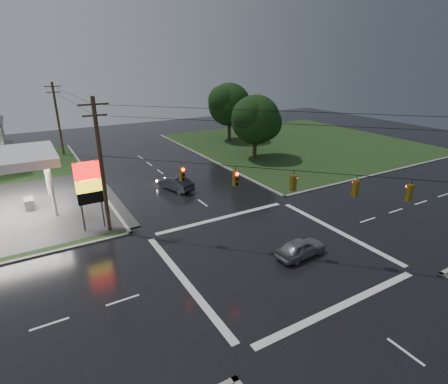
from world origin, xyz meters
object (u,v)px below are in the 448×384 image
utility_pole_nw (101,166)px  car_crossing (301,248)px  tree_ne_far (230,105)px  utility_pole_n (58,118)px  car_north (175,183)px  tree_ne_near (256,120)px  pylon_sign (89,185)px

utility_pole_nw → car_crossing: 16.46m
utility_pole_nw → tree_ne_far: 36.20m
utility_pole_nw → utility_pole_n: size_ratio=1.05×
car_north → car_crossing: (2.44, -17.45, -0.06)m
tree_ne_near → tree_ne_far: tree_ne_far is taller
tree_ne_near → tree_ne_far: bearing=75.9°
pylon_sign → utility_pole_n: 27.56m
pylon_sign → car_north: (9.67, 5.40, -3.27)m
tree_ne_near → car_crossing: bearing=-118.0°
pylon_sign → tree_ne_far: 36.35m
pylon_sign → car_crossing: 17.40m
pylon_sign → car_north: size_ratio=1.33×
tree_ne_near → pylon_sign: bearing=-155.0°
tree_ne_far → pylon_sign: bearing=-139.6°
car_north → car_crossing: car_north is taller
pylon_sign → car_crossing: pylon_sign is taller
tree_ne_near → car_crossing: (-12.54, -23.54, -4.88)m
pylon_sign → utility_pole_n: (1.00, 27.50, 1.46)m
car_north → tree_ne_near: bearing=-176.5°
tree_ne_far → car_north: tree_ne_far is taller
utility_pole_nw → tree_ne_near: 26.74m
utility_pole_n → car_crossing: (11.10, -39.55, -4.79)m
utility_pole_nw → car_north: utility_pole_nw is taller
car_north → car_crossing: 17.62m
utility_pole_nw → pylon_sign: bearing=135.0°
utility_pole_n → car_crossing: bearing=-74.3°
utility_pole_nw → tree_ne_far: bearing=42.6°
utility_pole_nw → tree_ne_near: bearing=27.9°
tree_ne_far → car_north: size_ratio=2.17×
tree_ne_far → car_north: 26.08m
utility_pole_nw → tree_ne_near: utility_pole_nw is taller
pylon_sign → utility_pole_nw: (1.00, -1.00, 1.71)m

